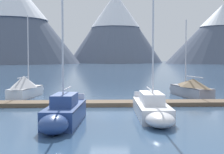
% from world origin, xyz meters
% --- Properties ---
extents(ground_plane, '(700.00, 700.00, 0.00)m').
position_xyz_m(ground_plane, '(0.00, 0.00, 0.00)').
color(ground_plane, '#38567A').
extents(mountain_west_summit, '(86.90, 86.90, 55.39)m').
position_xyz_m(mountain_west_summit, '(-68.08, 187.83, 29.46)').
color(mountain_west_summit, '#4C566B').
rests_on(mountain_west_summit, ground).
extents(mountain_central_massif, '(66.18, 66.18, 49.23)m').
position_xyz_m(mountain_central_massif, '(-3.03, 219.57, 26.07)').
color(mountain_central_massif, slate).
rests_on(mountain_central_massif, ground).
extents(mountain_shoulder_ridge, '(70.09, 70.09, 36.45)m').
position_xyz_m(mountain_shoulder_ridge, '(63.69, 192.09, 18.84)').
color(mountain_shoulder_ridge, '#4C566B').
rests_on(mountain_shoulder_ridge, ground).
extents(dock, '(28.30, 4.06, 0.30)m').
position_xyz_m(dock, '(0.00, 4.00, 0.15)').
color(dock, brown).
rests_on(dock, ground).
extents(sailboat_second_berth, '(2.18, 6.46, 7.42)m').
position_xyz_m(sailboat_second_berth, '(-7.88, 9.35, 0.91)').
color(sailboat_second_berth, white).
rests_on(sailboat_second_berth, ground).
extents(sailboat_mid_dock_port, '(1.76, 6.52, 7.57)m').
position_xyz_m(sailboat_mid_dock_port, '(-2.33, -3.38, 0.63)').
color(sailboat_mid_dock_port, navy).
rests_on(sailboat_mid_dock_port, ground).
extents(sailboat_mid_dock_starboard, '(2.02, 7.89, 8.86)m').
position_xyz_m(sailboat_mid_dock_starboard, '(2.58, -1.09, 0.56)').
color(sailboat_mid_dock_starboard, silver).
rests_on(sailboat_mid_dock_starboard, ground).
extents(sailboat_far_berth, '(3.22, 7.24, 7.09)m').
position_xyz_m(sailboat_far_berth, '(7.04, 10.06, 0.79)').
color(sailboat_far_berth, '#93939E').
rests_on(sailboat_far_berth, ground).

